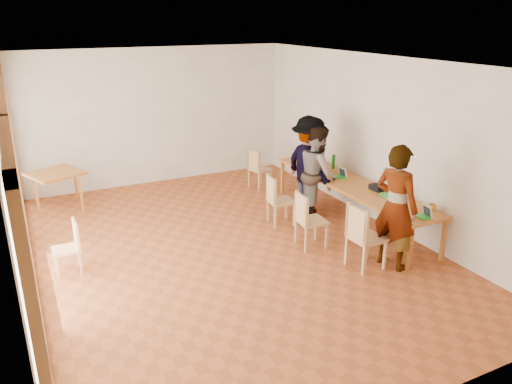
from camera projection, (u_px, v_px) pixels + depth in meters
ground at (228, 249)px, 8.21m from camera, size 8.00×8.00×0.00m
wall_back at (155, 117)px, 11.07m from camera, size 6.00×0.10×3.00m
wall_front at (408, 277)px, 4.33m from camera, size 6.00×0.10×3.00m
wall_right at (380, 141)px, 8.96m from camera, size 0.10×8.00×3.00m
window_wall at (16, 190)px, 6.46m from camera, size 0.10×8.00×3.00m
ceiling at (224, 61)px, 7.19m from camera, size 6.00×8.00×0.04m
communal_table at (351, 186)px, 9.09m from camera, size 0.80×4.00×0.75m
side_table at (55, 176)px, 9.73m from camera, size 0.90×0.90×0.75m
chair_near at (362, 231)px, 7.39m from camera, size 0.49×0.49×0.54m
chair_mid at (307, 215)px, 8.11m from camera, size 0.48×0.48×0.50m
chair_far at (276, 195)px, 9.00m from camera, size 0.48×0.48×0.50m
chair_empty at (257, 165)px, 10.94m from camera, size 0.49×0.49×0.46m
chair_spare at (71, 242)px, 7.34m from camera, size 0.38×0.38×0.43m
person_near at (396, 207)px, 7.37m from camera, size 0.63×0.80×1.92m
person_mid at (318, 173)px, 9.28m from camera, size 0.91×1.02×1.74m
person_far at (309, 165)px, 9.49m from camera, size 0.78×1.26×1.88m
laptop_near at (425, 214)px, 7.55m from camera, size 0.22×0.24×0.19m
laptop_mid at (391, 193)px, 8.39m from camera, size 0.27×0.30×0.22m
laptop_far at (341, 175)px, 9.39m from camera, size 0.20×0.23×0.19m
yellow_mug at (432, 208)px, 7.79m from camera, size 0.14×0.14×0.10m
green_bottle at (333, 162)px, 9.90m from camera, size 0.07×0.07×0.28m
clear_glass at (318, 162)px, 10.19m from camera, size 0.07×0.07×0.09m
condiment_cup at (406, 211)px, 7.71m from camera, size 0.08×0.08×0.06m
pink_phone at (387, 197)px, 8.37m from camera, size 0.05×0.10×0.01m
black_pouch at (377, 188)px, 8.70m from camera, size 0.16×0.26×0.09m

